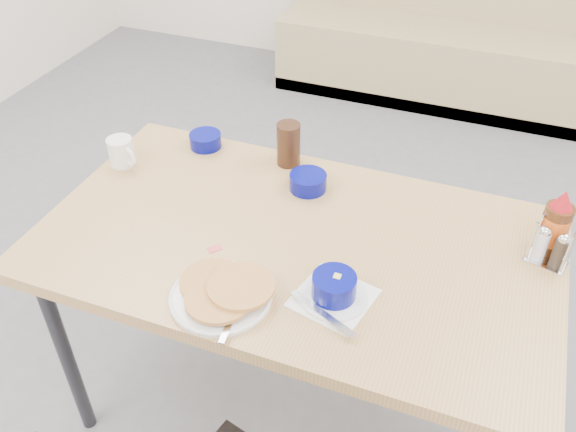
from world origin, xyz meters
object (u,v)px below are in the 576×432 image
(grits_setting, at_px, (334,290))
(syrup_bottle, at_px, (555,226))
(dining_table, at_px, (295,256))
(condiment_caddy, at_px, (550,249))
(coffee_mug, at_px, (122,152))
(amber_tumbler, at_px, (288,144))
(booth_bench, at_px, (438,39))
(pancake_plate, at_px, (223,293))
(creamer_bowl, at_px, (205,140))
(butter_bowl, at_px, (308,182))

(grits_setting, xyz_separation_m, syrup_bottle, (0.48, 0.37, 0.05))
(syrup_bottle, bearing_deg, dining_table, -162.83)
(grits_setting, bearing_deg, condiment_caddy, 34.17)
(coffee_mug, xyz_separation_m, condiment_caddy, (1.28, 0.00, -0.00))
(amber_tumbler, bearing_deg, booth_bench, 86.10)
(coffee_mug, height_order, syrup_bottle, syrup_bottle)
(pancake_plate, relative_size, creamer_bowl, 2.50)
(creamer_bowl, height_order, amber_tumbler, amber_tumbler)
(booth_bench, xyz_separation_m, creamer_bowl, (-0.44, -2.20, 0.43))
(butter_bowl, bearing_deg, creamer_bowl, 165.33)
(booth_bench, bearing_deg, syrup_bottle, -74.68)
(pancake_plate, bearing_deg, dining_table, 72.00)
(amber_tumbler, height_order, condiment_caddy, amber_tumbler)
(grits_setting, bearing_deg, pancake_plate, -159.78)
(amber_tumbler, bearing_deg, dining_table, -66.26)
(creamer_bowl, distance_m, condiment_caddy, 1.10)
(grits_setting, bearing_deg, coffee_mug, 158.07)
(dining_table, distance_m, grits_setting, 0.26)
(pancake_plate, xyz_separation_m, syrup_bottle, (0.73, 0.47, 0.07))
(grits_setting, height_order, butter_bowl, grits_setting)
(booth_bench, xyz_separation_m, syrup_bottle, (0.64, -2.34, 0.49))
(pancake_plate, bearing_deg, amber_tumbler, 95.82)
(booth_bench, relative_size, coffee_mug, 16.77)
(grits_setting, xyz_separation_m, butter_bowl, (-0.21, 0.41, -0.01))
(pancake_plate, height_order, grits_setting, grits_setting)
(booth_bench, relative_size, amber_tumbler, 13.57)
(amber_tumbler, distance_m, condiment_caddy, 0.81)
(coffee_mug, bearing_deg, grits_setting, -21.93)
(dining_table, relative_size, amber_tumbler, 10.00)
(pancake_plate, relative_size, condiment_caddy, 2.09)
(grits_setting, bearing_deg, butter_bowl, 117.23)
(booth_bench, distance_m, amber_tumbler, 2.25)
(pancake_plate, distance_m, syrup_bottle, 0.87)
(amber_tumbler, bearing_deg, syrup_bottle, -10.22)
(coffee_mug, relative_size, creamer_bowl, 1.09)
(pancake_plate, bearing_deg, syrup_bottle, 32.69)
(dining_table, xyz_separation_m, creamer_bowl, (-0.44, 0.33, 0.08))
(booth_bench, height_order, butter_bowl, booth_bench)
(coffee_mug, bearing_deg, syrup_bottle, 2.32)
(coffee_mug, xyz_separation_m, butter_bowl, (0.59, 0.09, -0.02))
(pancake_plate, height_order, syrup_bottle, syrup_bottle)
(coffee_mug, bearing_deg, pancake_plate, -37.09)
(creamer_bowl, height_order, butter_bowl, butter_bowl)
(grits_setting, distance_m, amber_tumbler, 0.61)
(butter_bowl, xyz_separation_m, amber_tumbler, (-0.10, 0.11, 0.05))
(grits_setting, relative_size, creamer_bowl, 2.14)
(dining_table, relative_size, grits_setting, 6.28)
(grits_setting, bearing_deg, dining_table, 132.99)
(syrup_bottle, bearing_deg, creamer_bowl, 172.79)
(condiment_caddy, xyz_separation_m, syrup_bottle, (0.00, 0.05, 0.04))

